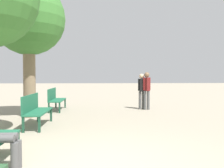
{
  "coord_description": "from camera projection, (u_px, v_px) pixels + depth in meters",
  "views": [
    {
      "loc": [
        0.22,
        -3.82,
        1.51
      ],
      "look_at": [
        0.62,
        4.24,
        1.21
      ],
      "focal_mm": 40.0,
      "sensor_mm": 36.0,
      "label": 1
    }
  ],
  "objects": [
    {
      "name": "bench_row_2",
      "position": [
        55.0,
        98.0,
        10.56
      ],
      "size": [
        0.51,
        1.67,
        0.93
      ],
      "color": "#1E6042",
      "rests_on": "ground_plane"
    },
    {
      "name": "bench_row_1",
      "position": [
        35.0,
        108.0,
        7.27
      ],
      "size": [
        0.51,
        1.67,
        0.93
      ],
      "color": "#1E6042",
      "rests_on": "ground_plane"
    },
    {
      "name": "tree_row_1",
      "position": [
        29.0,
        20.0,
        8.78
      ],
      "size": [
        2.57,
        2.57,
        4.78
      ],
      "color": "#7A664C",
      "rests_on": "ground_plane"
    },
    {
      "name": "pedestrian_mid",
      "position": [
        147.0,
        88.0,
        10.75
      ],
      "size": [
        0.33,
        0.29,
        1.62
      ],
      "color": "#4C4C4C",
      "rests_on": "ground_plane"
    },
    {
      "name": "pedestrian_near",
      "position": [
        142.0,
        89.0,
        10.87
      ],
      "size": [
        0.31,
        0.23,
        1.55
      ],
      "color": "#4C4C4C",
      "rests_on": "ground_plane"
    }
  ]
}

